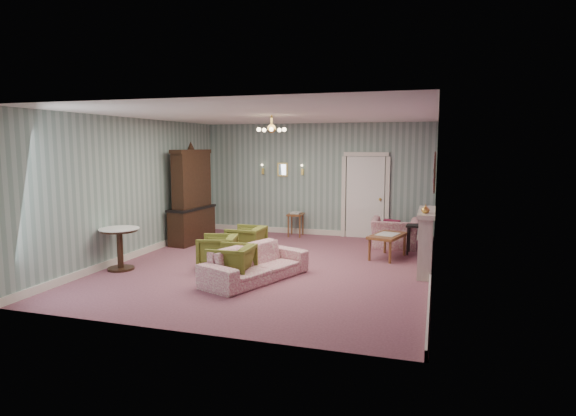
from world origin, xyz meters
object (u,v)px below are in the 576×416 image
(olive_chair_b, at_px, (217,250))
(fireplace, at_px, (426,241))
(dresser, at_px, (191,194))
(side_table_black, at_px, (417,240))
(olive_chair_a, at_px, (232,262))
(pedestal_table, at_px, (120,249))
(sofa_chintz, at_px, (255,258))
(olive_chair_c, at_px, (246,240))
(coffee_table, at_px, (387,246))
(wingback_chair, at_px, (395,228))

(olive_chair_b, relative_size, fireplace, 0.50)
(dresser, xyz_separation_m, side_table_black, (5.24, 0.26, -0.86))
(olive_chair_a, relative_size, pedestal_table, 0.89)
(sofa_chintz, bearing_deg, side_table_black, -20.25)
(olive_chair_a, xyz_separation_m, sofa_chintz, (0.35, 0.23, 0.04))
(olive_chair_a, xyz_separation_m, olive_chair_c, (-0.47, 1.82, 0.00))
(olive_chair_b, xyz_separation_m, sofa_chintz, (1.00, -0.57, 0.05))
(olive_chair_a, height_order, coffee_table, olive_chair_a)
(olive_chair_a, height_order, fireplace, fireplace)
(fireplace, xyz_separation_m, coffee_table, (-0.78, 0.95, -0.33))
(fireplace, bearing_deg, olive_chair_a, -152.39)
(sofa_chintz, bearing_deg, wingback_chair, -9.24)
(coffee_table, bearing_deg, wingback_chair, 86.96)
(olive_chair_a, relative_size, olive_chair_b, 1.02)
(olive_chair_a, bearing_deg, fireplace, 116.08)
(dresser, bearing_deg, sofa_chintz, -39.70)
(sofa_chintz, bearing_deg, olive_chair_c, 49.15)
(olive_chair_a, bearing_deg, coffee_table, 136.02)
(olive_chair_b, height_order, pedestal_table, pedestal_table)
(olive_chair_c, height_order, pedestal_table, pedestal_table)
(olive_chair_a, bearing_deg, dresser, -142.75)
(olive_chair_a, bearing_deg, sofa_chintz, 122.16)
(olive_chair_c, height_order, sofa_chintz, sofa_chintz)
(olive_chair_a, distance_m, coffee_table, 3.53)
(dresser, height_order, coffee_table, dresser)
(olive_chair_c, distance_m, wingback_chair, 3.46)
(dresser, relative_size, fireplace, 1.70)
(pedestal_table, bearing_deg, dresser, 88.68)
(olive_chair_c, relative_size, side_table_black, 1.10)
(sofa_chintz, distance_m, coffee_table, 3.13)
(sofa_chintz, height_order, dresser, dresser)
(coffee_table, bearing_deg, olive_chair_b, -149.25)
(olive_chair_b, relative_size, dresser, 0.30)
(olive_chair_a, xyz_separation_m, pedestal_table, (-2.35, 0.14, 0.04))
(fireplace, xyz_separation_m, side_table_black, (-0.21, 1.46, -0.25))
(olive_chair_b, distance_m, wingback_chair, 4.23)
(olive_chair_a, bearing_deg, pedestal_table, -95.00)
(olive_chair_c, xyz_separation_m, sofa_chintz, (0.82, -1.59, 0.04))
(side_table_black, bearing_deg, wingback_chair, 131.22)
(olive_chair_c, distance_m, pedestal_table, 2.52)
(olive_chair_a, distance_m, side_table_black, 4.29)
(wingback_chair, xyz_separation_m, side_table_black, (0.51, -0.59, -0.12))
(pedestal_table, bearing_deg, fireplace, 15.34)
(sofa_chintz, relative_size, dresser, 0.86)
(olive_chair_a, distance_m, olive_chair_b, 1.03)
(sofa_chintz, distance_m, dresser, 3.79)
(sofa_chintz, height_order, side_table_black, sofa_chintz)
(dresser, distance_m, pedestal_table, 2.82)
(olive_chair_a, height_order, sofa_chintz, sofa_chintz)
(wingback_chair, height_order, dresser, dresser)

